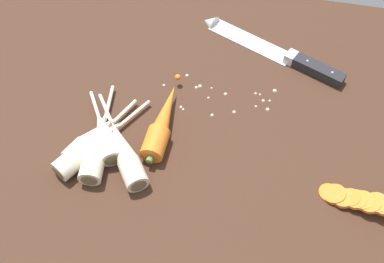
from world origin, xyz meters
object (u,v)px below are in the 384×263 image
object	(u,v)px
whole_carrot	(162,122)
parsnip_back	(124,152)
carrot_slice_stack	(360,200)
chefs_knife	(267,48)
parsnip_mid_right	(97,145)
parsnip_outer	(90,147)
parsnip_mid_left	(105,135)
parsnip_front	(92,139)

from	to	relation	value
whole_carrot	parsnip_back	bearing A→B (deg)	-122.34
parsnip_back	carrot_slice_stack	distance (cm)	40.70
whole_carrot	chefs_knife	bearing A→B (deg)	57.01
parsnip_mid_right	carrot_slice_stack	size ratio (longest dim) A/B	1.68
parsnip_back	carrot_slice_stack	bearing A→B (deg)	-0.36
parsnip_outer	parsnip_mid_left	bearing A→B (deg)	59.91
parsnip_front	parsnip_outer	xyz separation A→B (cm)	(0.26, -1.64, -0.00)
parsnip_mid_right	parsnip_back	distance (cm)	5.16
parsnip_front	carrot_slice_stack	size ratio (longest dim) A/B	1.31
parsnip_mid_right	parsnip_outer	size ratio (longest dim) A/B	1.08
parsnip_mid_right	parsnip_front	bearing A→B (deg)	142.73
chefs_knife	parsnip_front	distance (cm)	42.88
whole_carrot	parsnip_mid_right	size ratio (longest dim) A/B	0.95
parsnip_outer	carrot_slice_stack	bearing A→B (deg)	-0.02
chefs_knife	parsnip_mid_right	world-z (taller)	parsnip_mid_right
chefs_knife	whole_carrot	world-z (taller)	whole_carrot
parsnip_outer	carrot_slice_stack	size ratio (longest dim) A/B	1.55
whole_carrot	parsnip_mid_left	size ratio (longest dim) A/B	1.33
parsnip_mid_left	whole_carrot	bearing A→B (deg)	27.92
parsnip_mid_left	carrot_slice_stack	size ratio (longest dim) A/B	1.21
parsnip_mid_left	parsnip_outer	world-z (taller)	same
whole_carrot	parsnip_back	size ratio (longest dim) A/B	1.08
parsnip_mid_right	whole_carrot	bearing A→B (deg)	36.47
whole_carrot	parsnip_mid_left	world-z (taller)	whole_carrot
parsnip_outer	parsnip_back	bearing A→B (deg)	2.15
chefs_knife	carrot_slice_stack	world-z (taller)	carrot_slice_stack
chefs_knife	parsnip_mid_left	bearing A→B (deg)	-130.41
chefs_knife	parsnip_mid_left	world-z (taller)	parsnip_mid_left
parsnip_mid_right	carrot_slice_stack	xyz separation A→B (cm)	(45.85, -0.57, -0.53)
carrot_slice_stack	chefs_knife	bearing A→B (deg)	119.31
parsnip_front	parsnip_mid_left	bearing A→B (deg)	33.39
parsnip_mid_left	parsnip_back	bearing A→B (deg)	-30.18
carrot_slice_stack	parsnip_back	bearing A→B (deg)	179.64
parsnip_front	carrot_slice_stack	bearing A→B (deg)	-2.01
chefs_knife	parsnip_mid_right	bearing A→B (deg)	-128.88
parsnip_mid_right	parsnip_outer	world-z (taller)	same
parsnip_mid_left	parsnip_outer	bearing A→B (deg)	-120.09
parsnip_outer	carrot_slice_stack	xyz separation A→B (cm)	(47.03, -0.02, -0.53)
parsnip_mid_left	parsnip_outer	xyz separation A→B (cm)	(-1.70, -2.93, -0.00)
chefs_knife	parsnip_outer	bearing A→B (deg)	-129.62
parsnip_mid_left	parsnip_back	xyz separation A→B (cm)	(4.63, -2.69, -0.00)
parsnip_back	parsnip_outer	xyz separation A→B (cm)	(-6.33, -0.24, 0.00)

